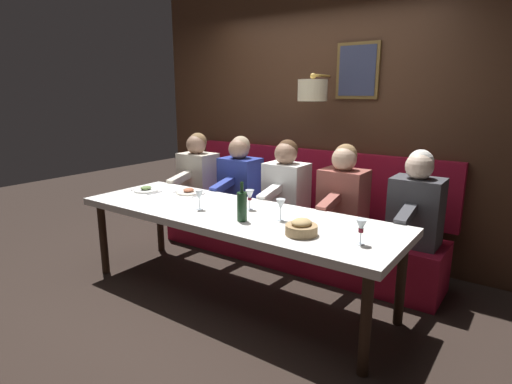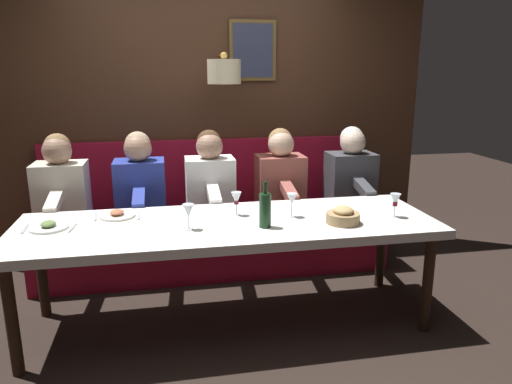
{
  "view_description": "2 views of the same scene",
  "coord_description": "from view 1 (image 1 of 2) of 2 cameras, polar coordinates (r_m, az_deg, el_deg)",
  "views": [
    {
      "loc": [
        -2.53,
        -2.03,
        1.68
      ],
      "look_at": [
        0.05,
        -0.2,
        0.92
      ],
      "focal_mm": 29.1,
      "sensor_mm": 36.0,
      "label": 1
    },
    {
      "loc": [
        -2.99,
        0.39,
        1.71
      ],
      "look_at": [
        0.05,
        -0.2,
        0.92
      ],
      "focal_mm": 33.42,
      "sensor_mm": 36.0,
      "label": 2
    }
  ],
  "objects": [
    {
      "name": "ground_plane",
      "position": [
        3.65,
        -3.1,
        -13.89
      ],
      "size": [
        12.0,
        12.0,
        0.0
      ],
      "primitive_type": "plane",
      "color": "black"
    },
    {
      "name": "dining_table",
      "position": [
        3.39,
        -3.25,
        -3.65
      ],
      "size": [
        0.9,
        2.76,
        0.74
      ],
      "color": "silver",
      "rests_on": "ground_plane"
    },
    {
      "name": "banquette_bench",
      "position": [
        4.23,
        4.4,
        -6.62
      ],
      "size": [
        0.52,
        2.96,
        0.45
      ],
      "primitive_type": "cube",
      "color": "maroon",
      "rests_on": "ground_plane"
    },
    {
      "name": "back_wall_panel",
      "position": [
        4.49,
        8.54,
        9.35
      ],
      "size": [
        0.59,
        4.16,
        2.9
      ],
      "color": "#422819",
      "rests_on": "ground_plane"
    },
    {
      "name": "diner_nearest",
      "position": [
        3.61,
        21.19,
        -1.27
      ],
      "size": [
        0.6,
        0.4,
        0.79
      ],
      "color": "#3D3D42",
      "rests_on": "banquette_bench"
    },
    {
      "name": "diner_near",
      "position": [
        3.81,
        11.89,
        0.1
      ],
      "size": [
        0.6,
        0.4,
        0.79
      ],
      "color": "#934C42",
      "rests_on": "banquette_bench"
    },
    {
      "name": "diner_middle",
      "position": [
        4.08,
        4.14,
        1.24
      ],
      "size": [
        0.6,
        0.4,
        0.79
      ],
      "color": "white",
      "rests_on": "banquette_bench"
    },
    {
      "name": "diner_far",
      "position": [
        4.39,
        -2.23,
        2.16
      ],
      "size": [
        0.6,
        0.4,
        0.79
      ],
      "color": "#283893",
      "rests_on": "banquette_bench"
    },
    {
      "name": "diner_farthest",
      "position": [
        4.78,
        -8.02,
        2.97
      ],
      "size": [
        0.6,
        0.4,
        0.79
      ],
      "color": "beige",
      "rests_on": "banquette_bench"
    },
    {
      "name": "place_setting_0",
      "position": [
        4.02,
        -9.23,
        0.03
      ],
      "size": [
        0.24,
        0.32,
        0.05
      ],
      "color": "silver",
      "rests_on": "dining_table"
    },
    {
      "name": "place_setting_1",
      "position": [
        4.2,
        -14.87,
        0.32
      ],
      "size": [
        0.24,
        0.32,
        0.05
      ],
      "color": "white",
      "rests_on": "dining_table"
    },
    {
      "name": "wine_glass_0",
      "position": [
        3.4,
        -0.87,
        -0.51
      ],
      "size": [
        0.07,
        0.07,
        0.16
      ],
      "color": "silver",
      "rests_on": "dining_table"
    },
    {
      "name": "wine_glass_1",
      "position": [
        2.71,
        14.26,
        -4.66
      ],
      "size": [
        0.07,
        0.07,
        0.16
      ],
      "color": "silver",
      "rests_on": "dining_table"
    },
    {
      "name": "wine_glass_2",
      "position": [
        3.43,
        -7.83,
        -0.48
      ],
      "size": [
        0.07,
        0.07,
        0.16
      ],
      "color": "silver",
      "rests_on": "dining_table"
    },
    {
      "name": "wine_glass_3",
      "position": [
        3.12,
        3.41,
        -1.81
      ],
      "size": [
        0.07,
        0.07,
        0.16
      ],
      "color": "silver",
      "rests_on": "dining_table"
    },
    {
      "name": "wine_bottle",
      "position": [
        3.1,
        -1.94,
        -1.93
      ],
      "size": [
        0.08,
        0.08,
        0.3
      ],
      "color": "#19381E",
      "rests_on": "dining_table"
    },
    {
      "name": "bread_bowl",
      "position": [
        2.83,
        6.26,
        -4.93
      ],
      "size": [
        0.22,
        0.22,
        0.12
      ],
      "color": "#9E7F56",
      "rests_on": "dining_table"
    }
  ]
}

